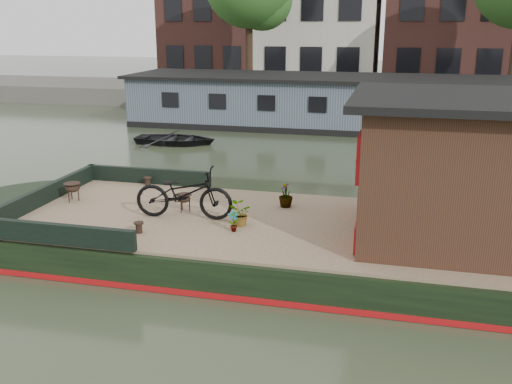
% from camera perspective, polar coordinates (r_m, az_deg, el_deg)
% --- Properties ---
extents(ground, '(120.00, 120.00, 0.00)m').
position_cam_1_polar(ground, '(10.62, 7.83, -6.78)').
color(ground, '#2C3421').
rests_on(ground, ground).
extents(houseboat_hull, '(14.01, 4.02, 0.60)m').
position_cam_1_polar(houseboat_hull, '(10.72, 0.77, -4.83)').
color(houseboat_hull, black).
rests_on(houseboat_hull, ground).
extents(houseboat_deck, '(11.80, 3.80, 0.05)m').
position_cam_1_polar(houseboat_deck, '(10.40, 7.96, -3.62)').
color(houseboat_deck, '#9B7C60').
rests_on(houseboat_deck, houseboat_hull).
extents(bow_bulwark, '(3.00, 4.00, 0.35)m').
position_cam_1_polar(bow_bulwark, '(11.90, -17.03, -0.58)').
color(bow_bulwark, black).
rests_on(bow_bulwark, houseboat_deck).
extents(cabin, '(4.00, 3.50, 2.42)m').
position_cam_1_polar(cabin, '(10.08, 20.71, 2.26)').
color(cabin, black).
rests_on(cabin, houseboat_deck).
extents(bicycle, '(1.90, 0.80, 0.97)m').
position_cam_1_polar(bicycle, '(10.70, -7.23, -0.12)').
color(bicycle, black).
rests_on(bicycle, houseboat_deck).
extents(potted_plant_a, '(0.24, 0.22, 0.38)m').
position_cam_1_polar(potted_plant_a, '(10.01, -2.28, -2.95)').
color(potted_plant_a, maroon).
rests_on(potted_plant_a, houseboat_deck).
extents(potted_plant_c, '(0.40, 0.35, 0.43)m').
position_cam_1_polar(potted_plant_c, '(10.30, -1.66, -2.22)').
color(potted_plant_c, '#A85430').
rests_on(potted_plant_c, houseboat_deck).
extents(potted_plant_d, '(0.30, 0.30, 0.51)m').
position_cam_1_polar(potted_plant_d, '(11.35, 3.00, -0.25)').
color(potted_plant_d, brown).
rests_on(potted_plant_d, houseboat_deck).
extents(brazier_front, '(0.46, 0.46, 0.39)m').
position_cam_1_polar(brazier_front, '(12.31, -17.86, 0.00)').
color(brazier_front, black).
rests_on(brazier_front, houseboat_deck).
extents(brazier_rear, '(0.39, 0.39, 0.35)m').
position_cam_1_polar(brazier_rear, '(11.16, -7.20, -1.07)').
color(brazier_rear, black).
rests_on(brazier_rear, houseboat_deck).
extents(bollard_port, '(0.18, 0.18, 0.21)m').
position_cam_1_polar(bollard_port, '(13.06, -10.78, 1.04)').
color(bollard_port, black).
rests_on(bollard_port, houseboat_deck).
extents(bollard_stbd, '(0.17, 0.17, 0.20)m').
position_cam_1_polar(bollard_stbd, '(10.18, -11.63, -3.50)').
color(bollard_stbd, black).
rests_on(bollard_stbd, houseboat_deck).
extents(dinghy, '(3.02, 2.23, 0.60)m').
position_cam_1_polar(dinghy, '(20.79, -8.07, 5.62)').
color(dinghy, black).
rests_on(dinghy, ground).
extents(far_houseboat, '(20.40, 4.40, 2.11)m').
position_cam_1_polar(far_houseboat, '(23.96, 11.63, 8.49)').
color(far_houseboat, slate).
rests_on(far_houseboat, ground).
extents(quay, '(60.00, 6.00, 0.90)m').
position_cam_1_polar(quay, '(30.47, 12.14, 9.13)').
color(quay, '#47443F').
rests_on(quay, ground).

